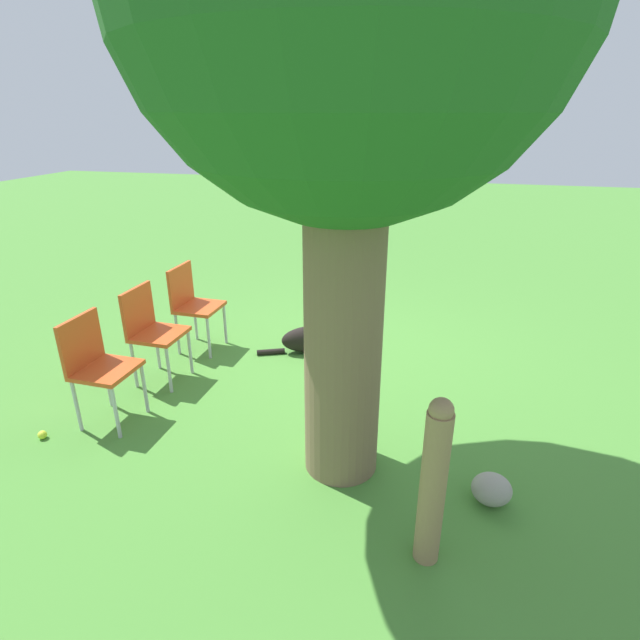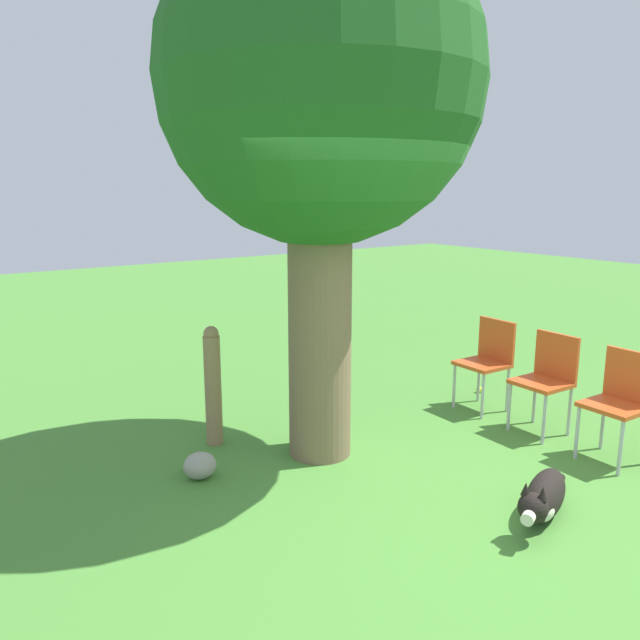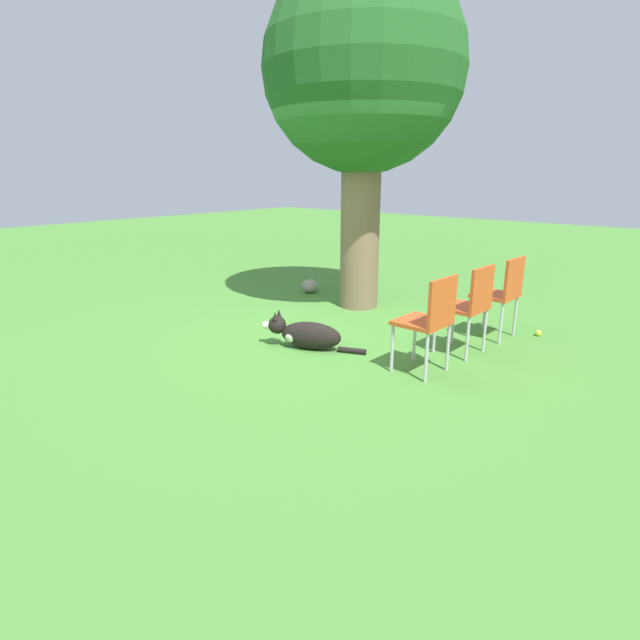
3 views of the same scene
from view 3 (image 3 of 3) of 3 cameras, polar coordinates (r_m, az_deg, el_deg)
ground_plane at (r=5.85m, az=-0.88°, el=-1.21°), size 30.00×30.00×0.00m
oak_tree at (r=6.80m, az=4.99°, el=26.16°), size 2.49×2.49×4.24m
dog at (r=5.23m, az=-1.74°, el=-1.64°), size 1.06×0.53×0.38m
fence_post at (r=7.75m, az=3.71°, el=7.27°), size 0.14×0.14×1.06m
red_chair_0 at (r=4.57m, az=12.45°, el=0.35°), size 0.43×0.45×0.91m
red_chair_1 at (r=5.17m, az=16.74°, el=1.94°), size 0.43×0.45×0.91m
red_chair_2 at (r=5.81m, az=20.12°, el=3.18°), size 0.43×0.45×0.91m
tennis_ball at (r=6.16m, az=23.68°, el=-1.38°), size 0.07×0.07×0.07m
garden_rock at (r=7.66m, az=-1.15°, el=3.90°), size 0.26×0.24×0.21m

